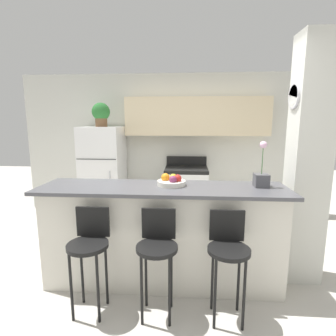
{
  "coord_description": "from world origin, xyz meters",
  "views": [
    {
      "loc": [
        0.24,
        -2.56,
        1.69
      ],
      "look_at": [
        0.0,
        0.79,
        1.1
      ],
      "focal_mm": 28.0,
      "sensor_mm": 36.0,
      "label": 1
    }
  ],
  "objects_px": {
    "bar_stool_mid": "(157,248)",
    "trash_bin": "(133,211)",
    "bar_stool_left": "(89,245)",
    "stove_range": "(186,193)",
    "bar_stool_right": "(228,250)",
    "orchid_vase": "(261,176)",
    "refrigerator": "(104,173)",
    "fruit_bowl": "(171,181)",
    "potted_plant_on_fridge": "(101,114)"
  },
  "relations": [
    {
      "from": "fruit_bowl",
      "to": "bar_stool_mid",
      "type": "bearing_deg",
      "value": -99.55
    },
    {
      "from": "refrigerator",
      "to": "bar_stool_left",
      "type": "bearing_deg",
      "value": -75.21
    },
    {
      "from": "bar_stool_mid",
      "to": "fruit_bowl",
      "type": "relative_size",
      "value": 3.23
    },
    {
      "from": "refrigerator",
      "to": "bar_stool_mid",
      "type": "distance_m",
      "value": 2.68
    },
    {
      "from": "bar_stool_mid",
      "to": "trash_bin",
      "type": "bearing_deg",
      "value": 107.31
    },
    {
      "from": "stove_range",
      "to": "refrigerator",
      "type": "bearing_deg",
      "value": -178.85
    },
    {
      "from": "orchid_vase",
      "to": "trash_bin",
      "type": "xyz_separation_m",
      "value": [
        -1.66,
        1.59,
        -0.97
      ]
    },
    {
      "from": "orchid_vase",
      "to": "fruit_bowl",
      "type": "height_order",
      "value": "orchid_vase"
    },
    {
      "from": "bar_stool_right",
      "to": "trash_bin",
      "type": "distance_m",
      "value": 2.51
    },
    {
      "from": "bar_stool_mid",
      "to": "bar_stool_right",
      "type": "bearing_deg",
      "value": 0.0
    },
    {
      "from": "trash_bin",
      "to": "bar_stool_left",
      "type": "bearing_deg",
      "value": -88.37
    },
    {
      "from": "potted_plant_on_fridge",
      "to": "fruit_bowl",
      "type": "distance_m",
      "value": 2.38
    },
    {
      "from": "bar_stool_mid",
      "to": "orchid_vase",
      "type": "bearing_deg",
      "value": 28.59
    },
    {
      "from": "refrigerator",
      "to": "orchid_vase",
      "type": "bearing_deg",
      "value": -39.44
    },
    {
      "from": "orchid_vase",
      "to": "fruit_bowl",
      "type": "distance_m",
      "value": 0.91
    },
    {
      "from": "stove_range",
      "to": "trash_bin",
      "type": "height_order",
      "value": "stove_range"
    },
    {
      "from": "potted_plant_on_fridge",
      "to": "trash_bin",
      "type": "relative_size",
      "value": 1.07
    },
    {
      "from": "fruit_bowl",
      "to": "bar_stool_left",
      "type": "bearing_deg",
      "value": -142.49
    },
    {
      "from": "potted_plant_on_fridge",
      "to": "orchid_vase",
      "type": "xyz_separation_m",
      "value": [
        2.22,
        -1.83,
        -0.68
      ]
    },
    {
      "from": "bar_stool_left",
      "to": "bar_stool_mid",
      "type": "relative_size",
      "value": 1.0
    },
    {
      "from": "stove_range",
      "to": "trash_bin",
      "type": "xyz_separation_m",
      "value": [
        -0.9,
        -0.27,
        -0.27
      ]
    },
    {
      "from": "refrigerator",
      "to": "potted_plant_on_fridge",
      "type": "xyz_separation_m",
      "value": [
        -0.0,
        0.0,
        1.03
      ]
    },
    {
      "from": "bar_stool_mid",
      "to": "fruit_bowl",
      "type": "bearing_deg",
      "value": 80.45
    },
    {
      "from": "trash_bin",
      "to": "bar_stool_mid",
      "type": "bearing_deg",
      "value": -72.69
    },
    {
      "from": "stove_range",
      "to": "fruit_bowl",
      "type": "distance_m",
      "value": 1.98
    },
    {
      "from": "orchid_vase",
      "to": "refrigerator",
      "type": "bearing_deg",
      "value": 140.56
    },
    {
      "from": "orchid_vase",
      "to": "fruit_bowl",
      "type": "bearing_deg",
      "value": -179.31
    },
    {
      "from": "potted_plant_on_fridge",
      "to": "orchid_vase",
      "type": "height_order",
      "value": "potted_plant_on_fridge"
    },
    {
      "from": "bar_stool_left",
      "to": "potted_plant_on_fridge",
      "type": "bearing_deg",
      "value": 104.79
    },
    {
      "from": "bar_stool_left",
      "to": "bar_stool_mid",
      "type": "bearing_deg",
      "value": 0.0
    },
    {
      "from": "potted_plant_on_fridge",
      "to": "trash_bin",
      "type": "xyz_separation_m",
      "value": [
        0.57,
        -0.24,
        -1.65
      ]
    },
    {
      "from": "stove_range",
      "to": "bar_stool_right",
      "type": "xyz_separation_m",
      "value": [
        0.36,
        -2.4,
        0.16
      ]
    },
    {
      "from": "refrigerator",
      "to": "orchid_vase",
      "type": "xyz_separation_m",
      "value": [
        2.22,
        -1.83,
        0.35
      ]
    },
    {
      "from": "bar_stool_mid",
      "to": "refrigerator",
      "type": "bearing_deg",
      "value": 117.39
    },
    {
      "from": "bar_stool_right",
      "to": "potted_plant_on_fridge",
      "type": "distance_m",
      "value": 3.23
    },
    {
      "from": "orchid_vase",
      "to": "bar_stool_left",
      "type": "bearing_deg",
      "value": -161.25
    },
    {
      "from": "potted_plant_on_fridge",
      "to": "fruit_bowl",
      "type": "relative_size",
      "value": 1.4
    },
    {
      "from": "refrigerator",
      "to": "trash_bin",
      "type": "bearing_deg",
      "value": -23.23
    },
    {
      "from": "orchid_vase",
      "to": "fruit_bowl",
      "type": "relative_size",
      "value": 1.58
    },
    {
      "from": "refrigerator",
      "to": "potted_plant_on_fridge",
      "type": "height_order",
      "value": "potted_plant_on_fridge"
    },
    {
      "from": "bar_stool_left",
      "to": "potted_plant_on_fridge",
      "type": "height_order",
      "value": "potted_plant_on_fridge"
    },
    {
      "from": "fruit_bowl",
      "to": "orchid_vase",
      "type": "bearing_deg",
      "value": 0.69
    },
    {
      "from": "bar_stool_mid",
      "to": "potted_plant_on_fridge",
      "type": "height_order",
      "value": "potted_plant_on_fridge"
    },
    {
      "from": "stove_range",
      "to": "potted_plant_on_fridge",
      "type": "relative_size",
      "value": 2.63
    },
    {
      "from": "bar_stool_left",
      "to": "trash_bin",
      "type": "bearing_deg",
      "value": 91.63
    },
    {
      "from": "bar_stool_left",
      "to": "potted_plant_on_fridge",
      "type": "relative_size",
      "value": 2.3
    },
    {
      "from": "stove_range",
      "to": "bar_stool_right",
      "type": "relative_size",
      "value": 1.14
    },
    {
      "from": "stove_range",
      "to": "bar_stool_left",
      "type": "relative_size",
      "value": 1.14
    },
    {
      "from": "refrigerator",
      "to": "orchid_vase",
      "type": "height_order",
      "value": "refrigerator"
    },
    {
      "from": "potted_plant_on_fridge",
      "to": "fruit_bowl",
      "type": "height_order",
      "value": "potted_plant_on_fridge"
    }
  ]
}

